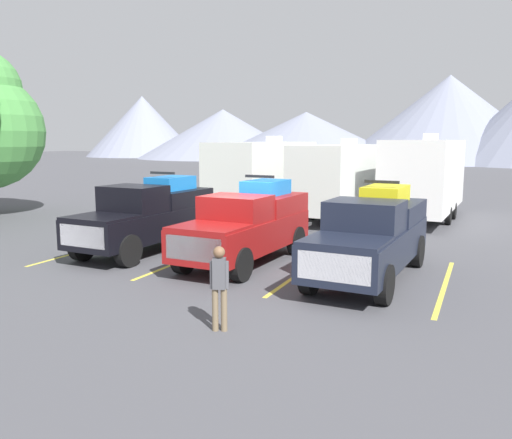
{
  "coord_description": "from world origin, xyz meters",
  "views": [
    {
      "loc": [
        6.43,
        -13.4,
        3.62
      ],
      "look_at": [
        0.0,
        1.16,
        1.2
      ],
      "focal_mm": 36.94,
      "sensor_mm": 36.0,
      "label": 1
    }
  ],
  "objects_px": {
    "camper_trailer_a": "(264,173)",
    "camper_trailer_c": "(425,175)",
    "person_a": "(219,283)",
    "pickup_truck_b": "(248,223)",
    "pickup_truck_c": "(372,234)",
    "pickup_truck_a": "(148,215)",
    "camper_trailer_b": "(341,177)"
  },
  "relations": [
    {
      "from": "pickup_truck_b",
      "to": "camper_trailer_c",
      "type": "bearing_deg",
      "value": 70.3
    },
    {
      "from": "pickup_truck_c",
      "to": "camper_trailer_b",
      "type": "height_order",
      "value": "camper_trailer_b"
    },
    {
      "from": "camper_trailer_a",
      "to": "camper_trailer_c",
      "type": "distance_m",
      "value": 7.55
    },
    {
      "from": "camper_trailer_a",
      "to": "camper_trailer_c",
      "type": "bearing_deg",
      "value": 6.2
    },
    {
      "from": "pickup_truck_c",
      "to": "camper_trailer_a",
      "type": "relative_size",
      "value": 0.66
    },
    {
      "from": "pickup_truck_b",
      "to": "pickup_truck_c",
      "type": "xyz_separation_m",
      "value": [
        3.73,
        -0.29,
        0.01
      ]
    },
    {
      "from": "pickup_truck_a",
      "to": "pickup_truck_b",
      "type": "xyz_separation_m",
      "value": [
        3.63,
        -0.13,
        -0.03
      ]
    },
    {
      "from": "person_a",
      "to": "camper_trailer_c",
      "type": "bearing_deg",
      "value": 83.23
    },
    {
      "from": "pickup_truck_b",
      "to": "camper_trailer_c",
      "type": "xyz_separation_m",
      "value": [
        3.84,
        10.72,
        0.9
      ]
    },
    {
      "from": "person_a",
      "to": "pickup_truck_c",
      "type": "bearing_deg",
      "value": 70.64
    },
    {
      "from": "pickup_truck_c",
      "to": "person_a",
      "type": "distance_m",
      "value": 5.48
    },
    {
      "from": "pickup_truck_a",
      "to": "camper_trailer_a",
      "type": "relative_size",
      "value": 0.62
    },
    {
      "from": "camper_trailer_c",
      "to": "person_a",
      "type": "bearing_deg",
      "value": -96.77
    },
    {
      "from": "camper_trailer_c",
      "to": "camper_trailer_a",
      "type": "bearing_deg",
      "value": -173.8
    },
    {
      "from": "camper_trailer_a",
      "to": "person_a",
      "type": "distance_m",
      "value": 16.38
    },
    {
      "from": "pickup_truck_b",
      "to": "camper_trailer_b",
      "type": "height_order",
      "value": "camper_trailer_b"
    },
    {
      "from": "pickup_truck_a",
      "to": "camper_trailer_b",
      "type": "height_order",
      "value": "camper_trailer_b"
    },
    {
      "from": "pickup_truck_a",
      "to": "person_a",
      "type": "relative_size",
      "value": 3.37
    },
    {
      "from": "person_a",
      "to": "pickup_truck_b",
      "type": "bearing_deg",
      "value": 109.35
    },
    {
      "from": "camper_trailer_c",
      "to": "pickup_truck_a",
      "type": "bearing_deg",
      "value": -125.2
    },
    {
      "from": "pickup_truck_a",
      "to": "camper_trailer_a",
      "type": "distance_m",
      "value": 9.81
    },
    {
      "from": "camper_trailer_b",
      "to": "camper_trailer_c",
      "type": "bearing_deg",
      "value": 16.71
    },
    {
      "from": "pickup_truck_c",
      "to": "camper_trailer_b",
      "type": "bearing_deg",
      "value": 109.24
    },
    {
      "from": "pickup_truck_a",
      "to": "camper_trailer_c",
      "type": "xyz_separation_m",
      "value": [
        7.47,
        10.59,
        0.86
      ]
    },
    {
      "from": "camper_trailer_a",
      "to": "pickup_truck_a",
      "type": "bearing_deg",
      "value": -89.77
    },
    {
      "from": "camper_trailer_a",
      "to": "person_a",
      "type": "relative_size",
      "value": 5.45
    },
    {
      "from": "pickup_truck_a",
      "to": "pickup_truck_c",
      "type": "xyz_separation_m",
      "value": [
        7.37,
        -0.42,
        -0.03
      ]
    },
    {
      "from": "pickup_truck_a",
      "to": "camper_trailer_b",
      "type": "xyz_separation_m",
      "value": [
        3.9,
        9.52,
        0.75
      ]
    },
    {
      "from": "camper_trailer_c",
      "to": "person_a",
      "type": "height_order",
      "value": "camper_trailer_c"
    },
    {
      "from": "pickup_truck_b",
      "to": "camper_trailer_a",
      "type": "xyz_separation_m",
      "value": [
        -3.67,
        9.9,
        0.85
      ]
    },
    {
      "from": "pickup_truck_c",
      "to": "camper_trailer_b",
      "type": "distance_m",
      "value": 10.56
    },
    {
      "from": "camper_trailer_a",
      "to": "camper_trailer_c",
      "type": "xyz_separation_m",
      "value": [
        7.51,
        0.82,
        0.05
      ]
    }
  ]
}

